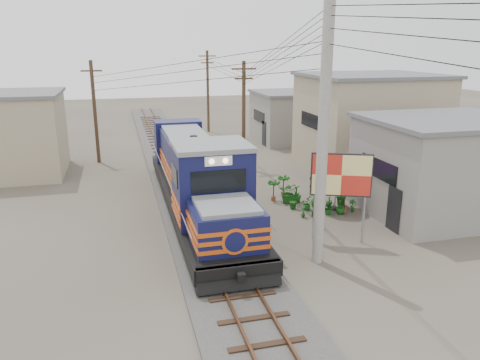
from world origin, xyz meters
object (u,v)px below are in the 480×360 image
object	(u,v)px
billboard	(341,177)
locomotive	(197,178)
market_umbrella	(337,167)
vendor	(313,182)

from	to	relation	value
billboard	locomotive	bearing A→B (deg)	158.44
locomotive	market_umbrella	bearing A→B (deg)	-11.03
vendor	market_umbrella	bearing A→B (deg)	80.02
billboard	vendor	size ratio (longest dim) A/B	2.59
locomotive	billboard	size ratio (longest dim) A/B	4.36
locomotive	market_umbrella	distance (m)	6.89
locomotive	market_umbrella	size ratio (longest dim) A/B	6.68
billboard	market_umbrella	size ratio (longest dim) A/B	1.53
billboard	vendor	xyz separation A→B (m)	(1.54, 6.20, -2.08)
market_umbrella	vendor	distance (m)	2.91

